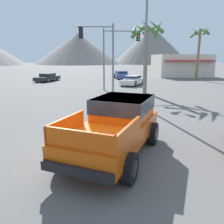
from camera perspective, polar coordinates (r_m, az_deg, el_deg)
name	(u,v)px	position (r m, az deg, el deg)	size (l,w,h in m)	color
ground_plane	(103,153)	(7.70, -2.41, -10.58)	(320.00, 320.00, 0.00)	#5B5956
orange_pickup_truck	(117,122)	(7.50, 1.43, -2.72)	(3.85, 5.30, 1.84)	#CC4C0C
parked_car_dark	(47,77)	(32.96, -16.52, 8.72)	(3.10, 4.70, 1.11)	#232328
parked_car_white	(133,80)	(27.17, 5.46, 8.28)	(3.69, 4.79, 1.14)	white
parked_car_blue	(121,75)	(35.54, 2.46, 9.67)	(2.45, 4.28, 1.22)	#334C9E
traffic_light_main	(118,48)	(22.65, 1.68, 16.43)	(3.97, 0.38, 6.04)	slate
traffic_light_crosswalk	(100,47)	(19.08, -3.24, 16.60)	(3.09, 0.38, 5.97)	slate
street_lamp_post	(146,36)	(14.37, 8.83, 18.95)	(0.90, 0.24, 7.47)	slate
palm_tree_short	(147,38)	(20.94, 9.04, 18.53)	(3.02, 3.13, 6.49)	brown
palm_tree_leaning	(200,40)	(35.88, 21.93, 17.00)	(2.60, 2.71, 7.67)	brown
storefront_building	(180,65)	(42.85, 17.40, 11.55)	(9.14, 8.61, 3.87)	beige
distant_mountain_range	(54,47)	(126.56, -14.99, 16.14)	(151.72, 74.40, 21.02)	gray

